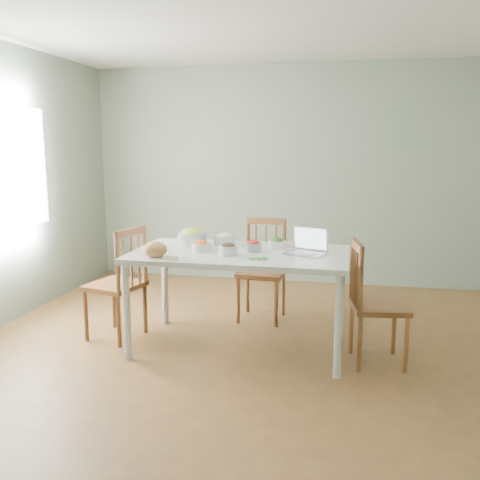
% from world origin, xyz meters
% --- Properties ---
extents(floor, '(5.00, 5.00, 0.00)m').
position_xyz_m(floor, '(0.00, 0.00, 0.00)').
color(floor, brown).
rests_on(floor, ground).
extents(ceiling, '(5.00, 5.00, 0.00)m').
position_xyz_m(ceiling, '(0.00, 0.00, 2.70)').
color(ceiling, white).
rests_on(ceiling, ground).
extents(wall_back, '(5.00, 0.00, 2.70)m').
position_xyz_m(wall_back, '(0.00, 2.50, 1.35)').
color(wall_back, gray).
rests_on(wall_back, ground).
extents(wall_front, '(5.00, 0.00, 2.70)m').
position_xyz_m(wall_front, '(0.00, -2.50, 1.35)').
color(wall_front, gray).
rests_on(wall_front, ground).
extents(dining_table, '(1.79, 1.01, 0.84)m').
position_xyz_m(dining_table, '(-0.13, 0.16, 0.42)').
color(dining_table, white).
rests_on(dining_table, floor).
extents(chair_far, '(0.47, 0.45, 1.00)m').
position_xyz_m(chair_far, '(-0.08, 0.93, 0.50)').
color(chair_far, '#502E1D').
rests_on(chair_far, floor).
extents(chair_left, '(0.52, 0.53, 1.01)m').
position_xyz_m(chair_left, '(-1.28, 0.17, 0.51)').
color(chair_left, '#502E1D').
rests_on(chair_left, floor).
extents(chair_right, '(0.48, 0.50, 0.98)m').
position_xyz_m(chair_right, '(1.01, 0.06, 0.49)').
color(chair_right, '#502E1D').
rests_on(chair_right, floor).
extents(bread_boule, '(0.19, 0.19, 0.12)m').
position_xyz_m(bread_boule, '(-0.75, -0.19, 0.90)').
color(bread_boule, '#B67C4D').
rests_on(bread_boule, dining_table).
extents(butter_stick, '(0.13, 0.07, 0.03)m').
position_xyz_m(butter_stick, '(-0.59, -0.28, 0.86)').
color(butter_stick, beige).
rests_on(butter_stick, dining_table).
extents(bowl_squash, '(0.27, 0.27, 0.15)m').
position_xyz_m(bowl_squash, '(-0.61, 0.36, 0.92)').
color(bowl_squash, '#CBB354').
rests_on(bowl_squash, dining_table).
extents(bowl_carrot, '(0.18, 0.18, 0.09)m').
position_xyz_m(bowl_carrot, '(-0.45, 0.10, 0.89)').
color(bowl_carrot, '#FF5E26').
rests_on(bowl_carrot, dining_table).
extents(bowl_onion, '(0.25, 0.25, 0.10)m').
position_xyz_m(bowl_onion, '(-0.33, 0.43, 0.89)').
color(bowl_onion, white).
rests_on(bowl_onion, dining_table).
extents(bowl_mushroom, '(0.17, 0.17, 0.10)m').
position_xyz_m(bowl_mushroom, '(-0.20, -0.00, 0.89)').
color(bowl_mushroom, black).
rests_on(bowl_mushroom, dining_table).
extents(bowl_redpep, '(0.16, 0.16, 0.09)m').
position_xyz_m(bowl_redpep, '(-0.03, 0.21, 0.89)').
color(bowl_redpep, '#B12119').
rests_on(bowl_redpep, dining_table).
extents(bowl_broccoli, '(0.17, 0.17, 0.09)m').
position_xyz_m(bowl_broccoli, '(0.15, 0.35, 0.89)').
color(bowl_broccoli, '#0F3A0F').
rests_on(bowl_broccoli, dining_table).
extents(flatbread, '(0.24, 0.24, 0.02)m').
position_xyz_m(flatbread, '(0.28, 0.54, 0.85)').
color(flatbread, beige).
rests_on(flatbread, dining_table).
extents(basil_bunch, '(0.19, 0.19, 0.02)m').
position_xyz_m(basil_bunch, '(0.06, -0.09, 0.85)').
color(basil_bunch, '#24842A').
rests_on(basil_bunch, dining_table).
extents(laptop, '(0.37, 0.33, 0.22)m').
position_xyz_m(laptop, '(0.41, 0.15, 0.95)').
color(laptop, silver).
rests_on(laptop, dining_table).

